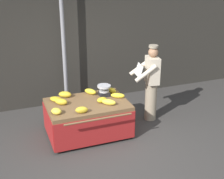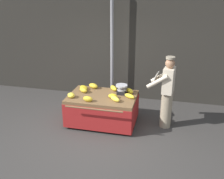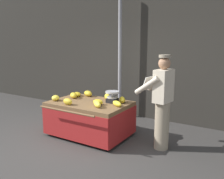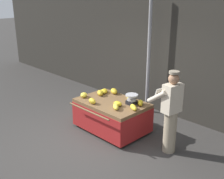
% 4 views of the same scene
% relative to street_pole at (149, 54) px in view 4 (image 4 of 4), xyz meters
% --- Properties ---
extents(ground_plane, '(60.00, 60.00, 0.00)m').
position_rel_street_pole_xyz_m(ground_plane, '(0.17, -2.35, -1.61)').
color(ground_plane, '#383533').
extents(back_wall, '(16.00, 0.24, 3.72)m').
position_rel_street_pole_xyz_m(back_wall, '(0.17, 0.39, 0.25)').
color(back_wall, '#2D2B26').
rests_on(back_wall, ground).
extents(street_pole, '(0.09, 0.09, 3.23)m').
position_rel_street_pole_xyz_m(street_pole, '(0.00, 0.00, 0.00)').
color(street_pole, gray).
rests_on(street_pole, ground).
extents(banana_cart, '(1.63, 1.28, 0.72)m').
position_rel_street_pole_xyz_m(banana_cart, '(0.11, -1.45, -1.09)').
color(banana_cart, brown).
rests_on(banana_cart, ground).
extents(weighing_scale, '(0.28, 0.28, 0.23)m').
position_rel_street_pole_xyz_m(weighing_scale, '(0.53, -1.24, -0.78)').
color(weighing_scale, black).
rests_on(weighing_scale, banana_cart).
extents(banana_bunch_0, '(0.25, 0.16, 0.13)m').
position_rel_street_pole_xyz_m(banana_bunch_0, '(-0.12, -1.85, -0.83)').
color(banana_bunch_0, gold).
rests_on(banana_bunch_0, banana_cart).
extents(banana_bunch_1, '(0.31, 0.33, 0.09)m').
position_rel_street_pole_xyz_m(banana_bunch_1, '(-0.46, -1.16, -0.85)').
color(banana_bunch_1, gold).
rests_on(banana_bunch_1, banana_cart).
extents(banana_bunch_2, '(0.31, 0.26, 0.13)m').
position_rel_street_pole_xyz_m(banana_bunch_2, '(-0.25, -1.02, -0.83)').
color(banana_bunch_2, gold).
rests_on(banana_bunch_2, banana_cart).
extents(banana_bunch_3, '(0.31, 0.25, 0.10)m').
position_rel_street_pole_xyz_m(banana_bunch_3, '(0.76, -1.44, -0.85)').
color(banana_bunch_3, yellow).
rests_on(banana_bunch_3, banana_cart).
extents(banana_bunch_4, '(0.30, 0.27, 0.11)m').
position_rel_street_pole_xyz_m(banana_bunch_4, '(0.47, -1.69, -0.84)').
color(banana_bunch_4, yellow).
rests_on(banana_bunch_4, banana_cart).
extents(banana_bunch_5, '(0.25, 0.26, 0.12)m').
position_rel_street_pole_xyz_m(banana_bunch_5, '(-0.57, -1.72, -0.84)').
color(banana_bunch_5, yellow).
rests_on(banana_bunch_5, banana_cart).
extents(banana_bunch_6, '(0.22, 0.16, 0.11)m').
position_rel_street_pole_xyz_m(banana_bunch_6, '(0.38, -1.54, -0.84)').
color(banana_bunch_6, gold).
rests_on(banana_bunch_6, banana_cart).
extents(banana_bunch_7, '(0.27, 0.28, 0.12)m').
position_rel_street_pole_xyz_m(banana_bunch_7, '(0.29, -1.05, -0.84)').
color(banana_bunch_7, yellow).
rests_on(banana_bunch_7, banana_cart).
extents(banana_bunch_8, '(0.29, 0.27, 0.13)m').
position_rel_street_pole_xyz_m(banana_bunch_8, '(-0.40, -1.35, -0.83)').
color(banana_bunch_8, gold).
rests_on(banana_bunch_8, banana_cart).
extents(banana_bunch_9, '(0.25, 0.27, 0.12)m').
position_rel_street_pole_xyz_m(banana_bunch_9, '(0.71, -1.15, -0.84)').
color(banana_bunch_9, gold).
rests_on(banana_bunch_9, banana_cart).
extents(vendor_person, '(0.62, 0.57, 1.71)m').
position_rel_street_pole_xyz_m(vendor_person, '(1.60, -1.28, -0.74)').
color(vendor_person, gray).
rests_on(vendor_person, ground).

